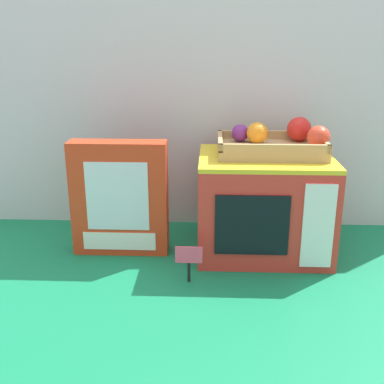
{
  "coord_description": "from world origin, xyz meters",
  "views": [
    {
      "loc": [
        0.03,
        -1.27,
        0.61
      ],
      "look_at": [
        -0.03,
        0.01,
        0.18
      ],
      "focal_mm": 44.16,
      "sensor_mm": 36.0,
      "label": 1
    }
  ],
  "objects_px": {
    "toy_microwave": "(264,204)",
    "food_groups_crate": "(276,143)",
    "price_sign": "(189,259)",
    "cookie_set_box": "(120,198)"
  },
  "relations": [
    {
      "from": "toy_microwave",
      "to": "food_groups_crate",
      "type": "distance_m",
      "value": 0.18
    },
    {
      "from": "food_groups_crate",
      "to": "price_sign",
      "type": "distance_m",
      "value": 0.42
    },
    {
      "from": "toy_microwave",
      "to": "cookie_set_box",
      "type": "relative_size",
      "value": 1.13
    },
    {
      "from": "food_groups_crate",
      "to": "price_sign",
      "type": "xyz_separation_m",
      "value": [
        -0.24,
        -0.24,
        -0.25
      ]
    },
    {
      "from": "toy_microwave",
      "to": "food_groups_crate",
      "type": "xyz_separation_m",
      "value": [
        0.03,
        0.03,
        0.18
      ]
    },
    {
      "from": "cookie_set_box",
      "to": "price_sign",
      "type": "distance_m",
      "value": 0.29
    },
    {
      "from": "cookie_set_box",
      "to": "price_sign",
      "type": "xyz_separation_m",
      "value": [
        0.21,
        -0.18,
        -0.1
      ]
    },
    {
      "from": "toy_microwave",
      "to": "price_sign",
      "type": "xyz_separation_m",
      "value": [
        -0.21,
        -0.2,
        -0.08
      ]
    },
    {
      "from": "food_groups_crate",
      "to": "cookie_set_box",
      "type": "relative_size",
      "value": 0.92
    },
    {
      "from": "cookie_set_box",
      "to": "price_sign",
      "type": "relative_size",
      "value": 3.32
    }
  ]
}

